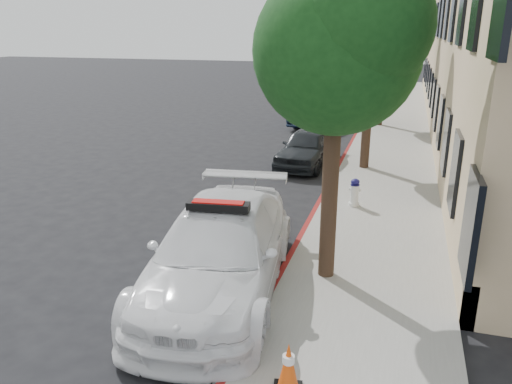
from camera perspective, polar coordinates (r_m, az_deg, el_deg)
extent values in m
plane|color=black|center=(12.22, -4.09, -3.94)|extent=(120.00, 120.00, 0.00)
cube|color=gray|center=(21.06, 15.07, 5.22)|extent=(3.20, 50.00, 0.15)
cube|color=maroon|center=(21.15, 10.90, 5.58)|extent=(0.12, 50.00, 0.15)
cylinder|color=black|center=(9.09, 8.43, 0.03)|extent=(0.30, 0.30, 3.30)
sphere|color=#123A13|center=(8.64, 9.21, 15.64)|extent=(2.80, 2.80, 2.80)
sphere|color=#123A13|center=(8.29, 11.93, 18.15)|extent=(2.24, 2.24, 2.24)
sphere|color=#123A13|center=(9.01, 7.11, 13.92)|extent=(2.10, 2.10, 2.10)
cylinder|color=black|center=(16.84, 12.58, 8.06)|extent=(0.30, 0.30, 3.19)
sphere|color=#123A13|center=(16.60, 13.17, 16.21)|extent=(2.60, 2.60, 2.60)
sphere|color=#123A13|center=(16.27, 14.66, 17.48)|extent=(2.08, 2.08, 2.08)
sphere|color=#123A13|center=(16.94, 11.95, 15.30)|extent=(1.95, 1.95, 1.95)
cylinder|color=black|center=(24.74, 14.16, 11.36)|extent=(0.30, 0.30, 3.41)
sphere|color=#123A13|center=(24.59, 14.63, 17.16)|extent=(3.00, 3.00, 3.00)
sphere|color=#123A13|center=(24.27, 15.66, 18.02)|extent=(2.40, 2.40, 2.40)
sphere|color=#123A13|center=(24.91, 13.77, 16.54)|extent=(2.25, 2.25, 2.25)
imported|color=white|center=(9.04, -4.20, -6.74)|extent=(2.94, 5.75, 1.60)
cube|color=black|center=(8.71, -4.33, -1.62)|extent=(1.13, 0.42, 0.14)
cube|color=#A50A07|center=(8.69, -4.34, -1.25)|extent=(0.92, 0.34, 0.06)
imported|color=black|center=(17.54, 5.93, 5.14)|extent=(1.91, 3.96, 1.30)
imported|color=#152035|center=(25.22, 7.34, 9.49)|extent=(2.34, 5.11, 1.62)
cylinder|color=white|center=(13.39, 11.12, -1.35)|extent=(0.28, 0.28, 0.09)
cylinder|color=white|center=(13.29, 11.20, -0.18)|extent=(0.21, 0.21, 0.49)
ellipsoid|color=#161252|center=(13.20, 11.28, 1.16)|extent=(0.23, 0.23, 0.16)
cylinder|color=white|center=(13.26, 11.22, 0.27)|extent=(0.31, 0.14, 0.09)
cylinder|color=white|center=(13.26, 11.22, 0.27)|extent=(0.11, 0.17, 0.09)
cone|color=#E1490B|center=(6.72, 3.72, -19.31)|extent=(0.29, 0.29, 0.69)
cylinder|color=white|center=(6.65, 3.74, -18.52)|extent=(0.16, 0.16, 0.10)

